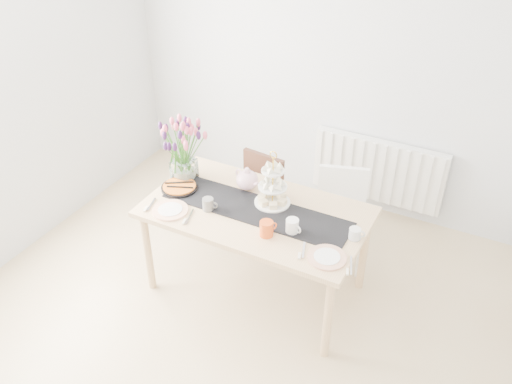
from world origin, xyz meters
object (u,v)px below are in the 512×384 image
at_px(radiator, 378,170).
at_px(dining_table, 256,218).
at_px(tulip_vase, 182,142).
at_px(cream_jug, 355,234).
at_px(mug_orange, 266,229).
at_px(plate_right, 327,257).
at_px(mug_grey, 208,204).
at_px(mug_white, 292,226).
at_px(tart_tin, 179,187).
at_px(chair_white, 340,210).
at_px(teapot, 247,180).
at_px(cake_stand, 273,191).
at_px(chair_brown, 257,194).
at_px(plate_left, 170,210).

xyz_separation_m(radiator, dining_table, (-0.51, -1.42, 0.22)).
xyz_separation_m(radiator, tulip_vase, (-1.20, -1.30, 0.63)).
xyz_separation_m(radiator, cream_jug, (0.22, -1.40, 0.34)).
distance_m(tulip_vase, cream_jug, 1.46).
distance_m(mug_orange, plate_right, 0.45).
relative_size(tulip_vase, cream_jug, 7.44).
xyz_separation_m(radiator, mug_grey, (-0.82, -1.57, 0.35)).
distance_m(mug_white, mug_orange, 0.18).
xyz_separation_m(tulip_vase, mug_orange, (0.89, -0.34, -0.27)).
bearing_deg(mug_white, mug_orange, -123.81).
bearing_deg(tart_tin, mug_white, -5.20).
bearing_deg(plate_right, mug_orange, 175.94).
height_order(dining_table, mug_grey, mug_grey).
height_order(chair_white, teapot, teapot).
bearing_deg(tart_tin, cream_jug, 1.74).
bearing_deg(teapot, chair_white, 61.69).
relative_size(chair_white, cake_stand, 2.07).
bearing_deg(teapot, cream_jug, 12.40).
bearing_deg(chair_white, dining_table, -140.08).
xyz_separation_m(dining_table, chair_white, (0.43, 0.67, -0.21)).
bearing_deg(cake_stand, plate_right, -33.67).
xyz_separation_m(teapot, cream_jug, (0.92, -0.19, -0.04)).
height_order(chair_brown, mug_orange, mug_orange).
bearing_deg(chair_white, cream_jug, -82.46).
relative_size(cream_jug, mug_grey, 0.84).
xyz_separation_m(dining_table, mug_grey, (-0.31, -0.16, 0.12)).
bearing_deg(dining_table, chair_white, 57.58).
bearing_deg(mug_white, cake_stand, 155.97).
bearing_deg(mug_orange, cake_stand, 52.06).
relative_size(cake_stand, plate_right, 1.53).
bearing_deg(plate_left, chair_white, 44.97).
bearing_deg(chair_white, plate_left, -152.69).
xyz_separation_m(radiator, mug_white, (-0.18, -1.53, 0.35)).
relative_size(chair_brown, cream_jug, 9.81).
bearing_deg(tart_tin, radiator, 51.43).
xyz_separation_m(tulip_vase, cake_stand, (0.76, 0.01, -0.21)).
bearing_deg(tulip_vase, mug_grey, -35.51).
bearing_deg(mug_orange, dining_table, 73.21).
xyz_separation_m(teapot, mug_white, (0.52, -0.32, -0.03)).
xyz_separation_m(chair_white, plate_right, (0.22, -0.93, 0.29)).
relative_size(chair_white, mug_orange, 7.23).
bearing_deg(tart_tin, chair_white, 33.27).
bearing_deg(dining_table, tart_tin, -177.39).
bearing_deg(cake_stand, radiator, 71.11).
height_order(dining_table, plate_right, plate_right).
bearing_deg(tulip_vase, radiator, 47.20).
height_order(cake_stand, cream_jug, cake_stand).
distance_m(tulip_vase, plate_left, 0.54).
bearing_deg(plate_left, mug_white, 11.41).
distance_m(chair_brown, cake_stand, 0.71).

